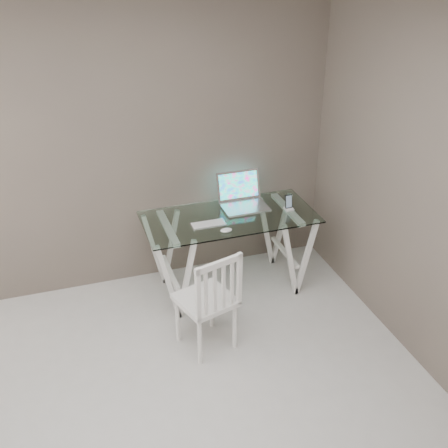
{
  "coord_description": "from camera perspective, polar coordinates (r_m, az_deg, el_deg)",
  "views": [
    {
      "loc": [
        -0.47,
        -2.29,
        3.0
      ],
      "look_at": [
        0.79,
        1.49,
        0.85
      ],
      "focal_mm": 45.0,
      "sensor_mm": 36.0,
      "label": 1
    }
  ],
  "objects": [
    {
      "name": "keyboard",
      "position": [
        4.74,
        -1.62,
        -0.01
      ],
      "size": [
        0.3,
        0.13,
        0.01
      ],
      "primitive_type": "cube",
      "color": "silver",
      "rests_on": "desk"
    },
    {
      "name": "desk",
      "position": [
        5.05,
        0.54,
        -2.88
      ],
      "size": [
        1.5,
        0.7,
        0.75
      ],
      "color": "silver",
      "rests_on": "ground"
    },
    {
      "name": "phone_dock",
      "position": [
        5.0,
        6.59,
        1.87
      ],
      "size": [
        0.08,
        0.08,
        0.14
      ],
      "color": "white",
      "rests_on": "desk"
    },
    {
      "name": "mouse",
      "position": [
        4.62,
        0.23,
        -0.64
      ],
      "size": [
        0.1,
        0.06,
        0.03
      ],
      "primitive_type": "ellipsoid",
      "color": "white",
      "rests_on": "desk"
    },
    {
      "name": "room",
      "position": [
        2.68,
        -7.34,
        -0.55
      ],
      "size": [
        4.5,
        4.52,
        2.71
      ],
      "color": "#BAB7B2",
      "rests_on": "ground"
    },
    {
      "name": "chair",
      "position": [
        4.28,
        -1.36,
        -7.57
      ],
      "size": [
        0.5,
        0.5,
        0.88
      ],
      "rotation": [
        0.0,
        0.0,
        0.29
      ],
      "color": "white",
      "rests_on": "ground"
    },
    {
      "name": "laptop",
      "position": [
        5.05,
        1.85,
        2.68
      ],
      "size": [
        0.4,
        0.36,
        0.28
      ],
      "color": "silver",
      "rests_on": "desk"
    }
  ]
}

